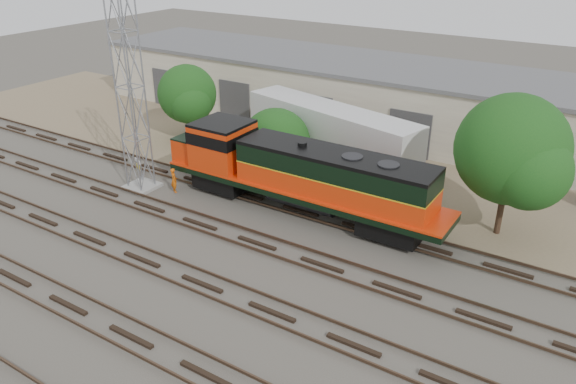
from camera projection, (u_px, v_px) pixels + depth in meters
The scene contains 12 objects.
ground at pixel (240, 257), 28.95m from camera, with size 140.00×140.00×0.00m, color #47423A.
dirt_strip at pixel (365, 163), 40.38m from camera, with size 80.00×16.00×0.02m, color #726047.
tracks at pixel (202, 284), 26.63m from camera, with size 80.00×20.40×0.28m.
warehouse at pixel (411, 101), 45.29m from camera, with size 58.40×10.40×5.30m.
locomotive at pixel (297, 173), 32.59m from camera, with size 17.94×3.15×4.31m.
signal_tower at pixel (130, 91), 33.81m from camera, with size 1.95×1.95×13.23m.
sign_post at pixel (138, 168), 35.63m from camera, with size 0.83×0.40×2.18m.
worker at pixel (174, 180), 35.70m from camera, with size 0.59×0.39×1.62m, color #D6590B.
semi_trailer at pixel (334, 130), 38.67m from camera, with size 14.14×6.03×4.27m.
tree_west at pixel (188, 96), 43.29m from camera, with size 4.77×4.54×5.94m.
tree_mid at pixel (277, 146), 37.91m from camera, with size 5.01×4.77×4.77m.
tree_east at pixel (516, 155), 28.81m from camera, with size 6.15×5.86×7.91m.
Camera 1 is at (15.36, -19.51, 15.45)m, focal length 35.00 mm.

